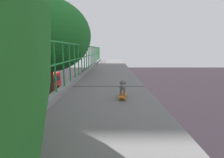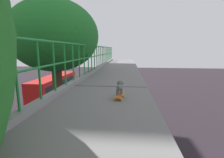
# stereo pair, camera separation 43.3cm
# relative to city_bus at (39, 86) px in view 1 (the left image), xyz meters

# --- Properties ---
(overpass_deck) EXTENTS (2.41, 30.84, 0.39)m
(overpass_deck) POSITION_rel_city_bus_xyz_m (10.22, -19.61, 3.89)
(overpass_deck) COLOR slate
(overpass_deck) RESTS_ON bridge_pier
(green_railing) EXTENTS (0.20, 29.30, 1.32)m
(green_railing) POSITION_rel_city_bus_xyz_m (9.07, -19.62, 4.37)
(green_railing) COLOR gray
(green_railing) RESTS_ON overpass_deck
(city_bus) EXTENTS (2.74, 11.24, 3.06)m
(city_bus) POSITION_rel_city_bus_xyz_m (0.00, 0.00, 0.00)
(city_bus) COLOR red
(city_bus) RESTS_ON ground
(roadside_tree_mid) EXTENTS (4.16, 4.16, 9.26)m
(roadside_tree_mid) POSITION_rel_city_bus_xyz_m (7.33, -15.02, 5.72)
(roadside_tree_mid) COLOR #503A26
(roadside_tree_mid) RESTS_ON ground
(toy_skateboard) EXTENTS (0.22, 0.49, 0.09)m
(toy_skateboard) POSITION_rel_city_bus_xyz_m (10.64, -19.02, 4.16)
(toy_skateboard) COLOR orange
(toy_skateboard) RESTS_ON overpass_deck
(small_dog) EXTENTS (0.18, 0.37, 0.31)m
(small_dog) POSITION_rel_city_bus_xyz_m (10.64, -18.97, 4.37)
(small_dog) COLOR #5A605D
(small_dog) RESTS_ON toy_skateboard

